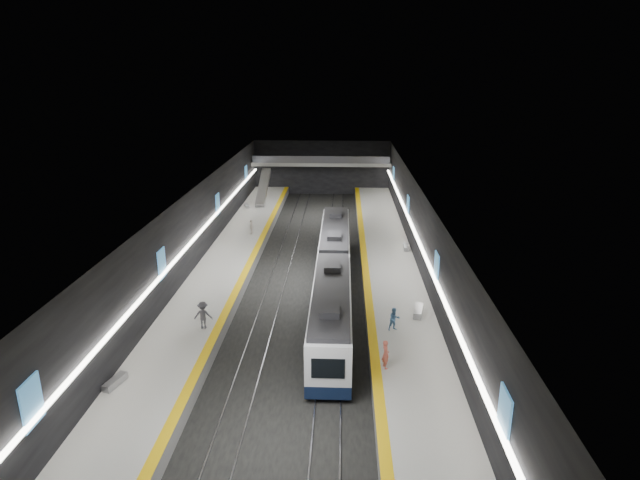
{
  "coord_description": "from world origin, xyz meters",
  "views": [
    {
      "loc": [
        3.18,
        -43.93,
        18.0
      ],
      "look_at": [
        1.03,
        5.32,
        2.2
      ],
      "focal_mm": 30.0,
      "sensor_mm": 36.0,
      "label": 1
    }
  ],
  "objects_px": {
    "bench_right_far": "(406,247)",
    "passenger_left_b": "(203,315)",
    "train": "(333,272)",
    "bench_left_far": "(247,206)",
    "escalator": "(263,187)",
    "bench_left_near": "(115,382)",
    "passenger_right_a": "(386,355)",
    "passenger_left_a": "(251,227)",
    "passenger_right_b": "(394,319)",
    "bench_right_near": "(418,311)"
  },
  "relations": [
    {
      "from": "passenger_right_a",
      "to": "passenger_left_a",
      "type": "xyz_separation_m",
      "value": [
        -12.45,
        26.62,
        -0.11
      ]
    },
    {
      "from": "bench_left_far",
      "to": "train",
      "type": "bearing_deg",
      "value": -84.99
    },
    {
      "from": "train",
      "to": "passenger_left_b",
      "type": "distance_m",
      "value": 11.82
    },
    {
      "from": "bench_right_far",
      "to": "passenger_left_a",
      "type": "height_order",
      "value": "passenger_left_a"
    },
    {
      "from": "train",
      "to": "bench_right_far",
      "type": "xyz_separation_m",
      "value": [
        7.0,
        9.65,
        -0.99
      ]
    },
    {
      "from": "escalator",
      "to": "passenger_left_b",
      "type": "bearing_deg",
      "value": -88.07
    },
    {
      "from": "bench_right_far",
      "to": "passenger_left_b",
      "type": "relative_size",
      "value": 0.87
    },
    {
      "from": "bench_right_near",
      "to": "bench_right_far",
      "type": "height_order",
      "value": "bench_right_near"
    },
    {
      "from": "bench_right_near",
      "to": "escalator",
      "type": "bearing_deg",
      "value": 128.17
    },
    {
      "from": "bench_right_far",
      "to": "passenger_right_b",
      "type": "distance_m",
      "value": 17.57
    },
    {
      "from": "bench_left_near",
      "to": "bench_right_far",
      "type": "relative_size",
      "value": 1.01
    },
    {
      "from": "bench_left_far",
      "to": "bench_right_far",
      "type": "height_order",
      "value": "same"
    },
    {
      "from": "passenger_right_b",
      "to": "passenger_left_b",
      "type": "height_order",
      "value": "passenger_left_b"
    },
    {
      "from": "train",
      "to": "escalator",
      "type": "relative_size",
      "value": 3.76
    },
    {
      "from": "bench_right_near",
      "to": "bench_right_far",
      "type": "distance_m",
      "value": 14.79
    },
    {
      "from": "escalator",
      "to": "bench_left_far",
      "type": "xyz_separation_m",
      "value": [
        -1.71,
        -3.49,
        -1.69
      ]
    },
    {
      "from": "train",
      "to": "passenger_right_a",
      "type": "height_order",
      "value": "train"
    },
    {
      "from": "bench_right_far",
      "to": "escalator",
      "type": "bearing_deg",
      "value": 133.71
    },
    {
      "from": "bench_left_far",
      "to": "bench_right_far",
      "type": "xyz_separation_m",
      "value": [
        18.71,
        -16.06,
        -0.0
      ]
    },
    {
      "from": "passenger_left_a",
      "to": "passenger_left_b",
      "type": "bearing_deg",
      "value": 4.93
    },
    {
      "from": "bench_left_near",
      "to": "bench_left_far",
      "type": "relative_size",
      "value": 1.01
    },
    {
      "from": "passenger_right_b",
      "to": "passenger_left_a",
      "type": "relative_size",
      "value": 1.03
    },
    {
      "from": "train",
      "to": "bench_left_far",
      "type": "relative_size",
      "value": 17.78
    },
    {
      "from": "escalator",
      "to": "passenger_left_b",
      "type": "xyz_separation_m",
      "value": [
        1.25,
        -37.15,
        -0.93
      ]
    },
    {
      "from": "train",
      "to": "bench_right_far",
      "type": "bearing_deg",
      "value": 54.05
    },
    {
      "from": "passenger_left_b",
      "to": "train",
      "type": "bearing_deg",
      "value": -139.25
    },
    {
      "from": "escalator",
      "to": "passenger_right_a",
      "type": "bearing_deg",
      "value": -72.29
    },
    {
      "from": "train",
      "to": "passenger_right_b",
      "type": "distance_m",
      "value": 8.82
    },
    {
      "from": "bench_left_near",
      "to": "bench_left_far",
      "type": "xyz_separation_m",
      "value": [
        0.29,
        40.79,
        -0.0
      ]
    },
    {
      "from": "bench_left_near",
      "to": "bench_right_near",
      "type": "distance_m",
      "value": 20.82
    },
    {
      "from": "passenger_right_b",
      "to": "passenger_left_b",
      "type": "bearing_deg",
      "value": 160.26
    },
    {
      "from": "bench_right_near",
      "to": "passenger_right_b",
      "type": "xyz_separation_m",
      "value": [
        -2.0,
        -2.58,
        0.56
      ]
    },
    {
      "from": "bench_right_near",
      "to": "passenger_left_b",
      "type": "relative_size",
      "value": 1.05
    },
    {
      "from": "passenger_right_a",
      "to": "passenger_right_b",
      "type": "height_order",
      "value": "passenger_right_a"
    },
    {
      "from": "bench_left_far",
      "to": "bench_right_near",
      "type": "height_order",
      "value": "bench_right_near"
    },
    {
      "from": "escalator",
      "to": "passenger_left_a",
      "type": "relative_size",
      "value": 5.06
    },
    {
      "from": "bench_right_near",
      "to": "passenger_left_a",
      "type": "height_order",
      "value": "passenger_left_a"
    },
    {
      "from": "passenger_right_a",
      "to": "bench_left_far",
      "type": "bearing_deg",
      "value": 5.23
    },
    {
      "from": "bench_right_far",
      "to": "passenger_left_b",
      "type": "xyz_separation_m",
      "value": [
        -15.75,
        -17.6,
        0.76
      ]
    },
    {
      "from": "bench_left_near",
      "to": "passenger_right_b",
      "type": "relative_size",
      "value": 1.05
    },
    {
      "from": "escalator",
      "to": "passenger_right_a",
      "type": "xyz_separation_m",
      "value": [
        13.34,
        -41.77,
        -1.0
      ]
    },
    {
      "from": "bench_right_near",
      "to": "bench_left_far",
      "type": "bearing_deg",
      "value": 133.05
    },
    {
      "from": "escalator",
      "to": "bench_left_far",
      "type": "bearing_deg",
      "value": -116.05
    },
    {
      "from": "bench_left_near",
      "to": "passenger_left_b",
      "type": "relative_size",
      "value": 0.88
    },
    {
      "from": "bench_right_far",
      "to": "passenger_right_a",
      "type": "bearing_deg",
      "value": -96.64
    },
    {
      "from": "bench_right_near",
      "to": "passenger_right_a",
      "type": "bearing_deg",
      "value": -98.79
    },
    {
      "from": "bench_left_far",
      "to": "passenger_right_a",
      "type": "bearing_deg",
      "value": -88.0
    },
    {
      "from": "bench_right_far",
      "to": "passenger_left_b",
      "type": "distance_m",
      "value": 23.63
    },
    {
      "from": "bench_right_far",
      "to": "passenger_right_b",
      "type": "relative_size",
      "value": 1.04
    },
    {
      "from": "bench_left_far",
      "to": "bench_right_far",
      "type": "distance_m",
      "value": 24.66
    }
  ]
}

